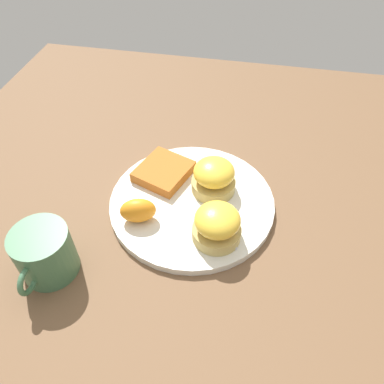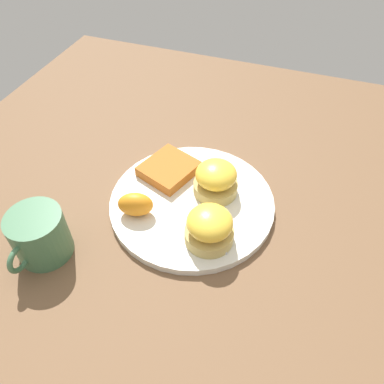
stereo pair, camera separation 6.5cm
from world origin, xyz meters
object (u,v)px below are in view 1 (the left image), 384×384
Objects in this scene: fork at (218,209)px; cup at (45,253)px; sandwich_benedict_left at (217,225)px; sandwich_benedict_right at (214,177)px; hashbrown_patty at (164,171)px; orange_wedge at (138,211)px.

fork is 0.29m from cup.
fork is at bearing -174.77° from sandwich_benedict_left.
cup is at bearing -46.97° from sandwich_benedict_right.
sandwich_benedict_right is 0.10m from hashbrown_patty.
sandwich_benedict_right is 0.85× the size of hashbrown_patty.
orange_wedge reaches higher than fork.
cup is (0.22, -0.12, 0.02)m from hashbrown_patty.
hashbrown_patty is at bearing -100.16° from sandwich_benedict_right.
sandwich_benedict_right is (-0.11, -0.02, 0.00)m from sandwich_benedict_left.
sandwich_benedict_left is at bearing 112.62° from cup.
sandwich_benedict_right is at bearing 130.18° from orange_wedge.
hashbrown_patty reaches higher than fork.
sandwich_benedict_right is at bearing 133.03° from cup.
cup reaches higher than orange_wedge.
cup is (0.11, -0.11, 0.01)m from orange_wedge.
sandwich_benedict_right is 1.32× the size of orange_wedge.
sandwich_benedict_left is at bearing 11.67° from sandwich_benedict_right.
sandwich_benedict_right is 0.41× the size of fork.
orange_wedge is 0.16m from cup.
fork is (-0.06, -0.01, -0.03)m from sandwich_benedict_left.
sandwich_benedict_left is 0.69× the size of cup.
hashbrown_patty is at bearing -135.93° from sandwich_benedict_left.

